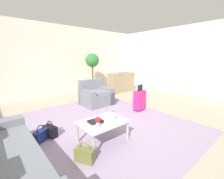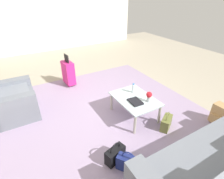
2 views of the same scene
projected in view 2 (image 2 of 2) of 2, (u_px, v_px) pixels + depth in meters
ground_plane at (103, 113)px, 3.69m from camera, size 12.00×12.00×0.00m
wall_right at (42, 11)px, 6.73m from camera, size 0.12×8.00×3.10m
area_rug at (109, 134)px, 3.15m from camera, size 5.20×4.40×0.01m
armchair at (8, 103)px, 3.50m from camera, size 1.00×0.88×0.89m
coffee_table at (135, 101)px, 3.43m from camera, size 0.93×0.68×0.43m
water_bottle at (133, 88)px, 3.54m from camera, size 0.06×0.06×0.20m
coffee_table_book at (135, 102)px, 3.26m from camera, size 0.29×0.22×0.03m
flower_vase at (149, 96)px, 3.24m from camera, size 0.11×0.11×0.21m
suitcase_magenta at (68, 72)px, 4.63m from camera, size 0.42×0.26×0.85m
handbag_black at (115, 155)px, 2.60m from camera, size 0.22×0.35×0.36m
handbag_olive at (166, 123)px, 3.23m from camera, size 0.28×0.35×0.36m
handbag_navy at (128, 163)px, 2.47m from camera, size 0.34×0.30×0.36m
backpack_tan at (220, 115)px, 3.32m from camera, size 0.30×0.25×0.40m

